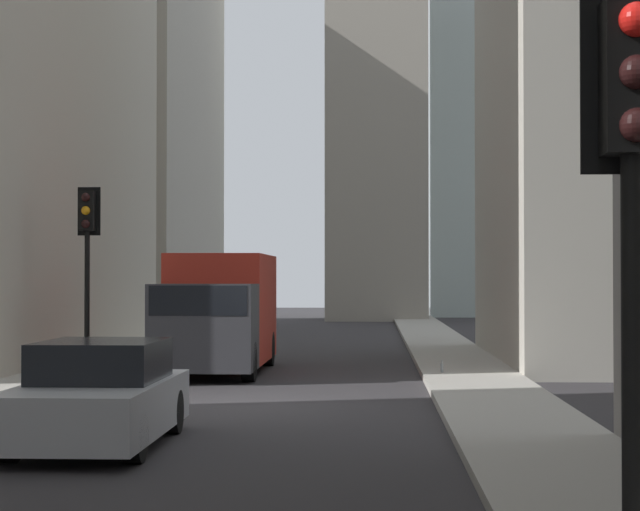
{
  "coord_description": "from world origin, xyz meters",
  "views": [
    {
      "loc": [
        -20.36,
        -2.3,
        2.27
      ],
      "look_at": [
        15.88,
        -0.63,
        2.98
      ],
      "focal_mm": 64.8,
      "sensor_mm": 36.0,
      "label": 1
    }
  ],
  "objects_px": {
    "traffic_light_foreground": "(631,158)",
    "delivery_truck": "(218,312)",
    "traffic_light_midblock": "(87,236)",
    "discarded_bottle": "(442,367)",
    "sedan_silver": "(99,397)"
  },
  "relations": [
    {
      "from": "traffic_light_foreground",
      "to": "discarded_bottle",
      "type": "distance_m",
      "value": 19.65
    },
    {
      "from": "delivery_truck",
      "to": "traffic_light_midblock",
      "type": "relative_size",
      "value": 1.54
    },
    {
      "from": "delivery_truck",
      "to": "traffic_light_midblock",
      "type": "xyz_separation_m",
      "value": [
        -1.72,
        2.75,
        1.77
      ]
    },
    {
      "from": "traffic_light_foreground",
      "to": "sedan_silver",
      "type": "bearing_deg",
      "value": 30.77
    },
    {
      "from": "discarded_bottle",
      "to": "delivery_truck",
      "type": "bearing_deg",
      "value": 76.42
    },
    {
      "from": "traffic_light_midblock",
      "to": "discarded_bottle",
      "type": "relative_size",
      "value": 15.55
    },
    {
      "from": "traffic_light_midblock",
      "to": "traffic_light_foreground",
      "type": "bearing_deg",
      "value": -157.34
    },
    {
      "from": "sedan_silver",
      "to": "discarded_bottle",
      "type": "height_order",
      "value": "sedan_silver"
    },
    {
      "from": "traffic_light_midblock",
      "to": "sedan_silver",
      "type": "bearing_deg",
      "value": -165.06
    },
    {
      "from": "delivery_truck",
      "to": "discarded_bottle",
      "type": "height_order",
      "value": "delivery_truck"
    },
    {
      "from": "sedan_silver",
      "to": "discarded_bottle",
      "type": "distance_m",
      "value": 11.96
    },
    {
      "from": "traffic_light_foreground",
      "to": "delivery_truck",
      "type": "bearing_deg",
      "value": 14.06
    },
    {
      "from": "delivery_truck",
      "to": "traffic_light_midblock",
      "type": "bearing_deg",
      "value": 122.09
    },
    {
      "from": "traffic_light_foreground",
      "to": "traffic_light_midblock",
      "type": "height_order",
      "value": "traffic_light_midblock"
    },
    {
      "from": "sedan_silver",
      "to": "discarded_bottle",
      "type": "xyz_separation_m",
      "value": [
        10.74,
        -5.26,
        -0.42
      ]
    }
  ]
}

